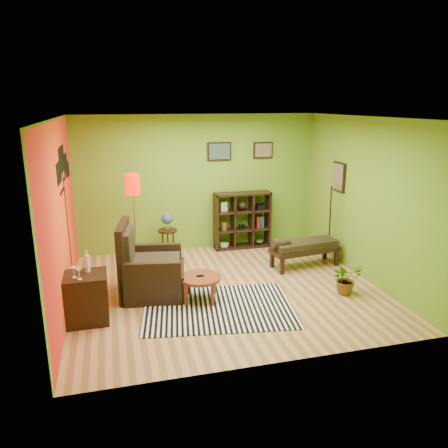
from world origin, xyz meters
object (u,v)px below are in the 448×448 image
object	(u,v)px
armchair	(149,273)
floor_lamp	(133,193)
bench	(303,247)
cube_shelf	(243,220)
coffee_table	(200,280)
globe_table	(167,223)
side_cabinet	(86,298)
potted_plant	(346,282)

from	to	relation	value
armchair	floor_lamp	world-z (taller)	floor_lamp
bench	cube_shelf	bearing A→B (deg)	118.54
coffee_table	cube_shelf	bearing A→B (deg)	58.94
floor_lamp	globe_table	size ratio (longest dim) A/B	1.95
side_cabinet	bench	size ratio (longest dim) A/B	0.74
armchair	cube_shelf	size ratio (longest dim) A/B	1.01
coffee_table	potted_plant	size ratio (longest dim) A/B	1.26
side_cabinet	bench	bearing A→B (deg)	17.18
floor_lamp	globe_table	world-z (taller)	floor_lamp
side_cabinet	potted_plant	bearing A→B (deg)	-1.43
side_cabinet	floor_lamp	distance (m)	2.29
cube_shelf	bench	world-z (taller)	cube_shelf
armchair	side_cabinet	size ratio (longest dim) A/B	1.18
armchair	side_cabinet	world-z (taller)	armchair
globe_table	bench	world-z (taller)	globe_table
floor_lamp	bench	xyz separation A→B (m)	(3.06, -0.64, -1.06)
armchair	potted_plant	xyz separation A→B (m)	(3.11, -0.80, -0.16)
armchair	potted_plant	size ratio (longest dim) A/B	2.32
coffee_table	globe_table	distance (m)	2.18
coffee_table	side_cabinet	xyz separation A→B (m)	(-1.70, -0.25, 0.01)
floor_lamp	cube_shelf	size ratio (longest dim) A/B	1.50
coffee_table	potted_plant	world-z (taller)	coffee_table
side_cabinet	armchair	bearing A→B (deg)	36.79
potted_plant	side_cabinet	bearing A→B (deg)	178.57
bench	potted_plant	world-z (taller)	bench
globe_table	side_cabinet	bearing A→B (deg)	-121.68
bench	potted_plant	xyz separation A→B (m)	(0.17, -1.30, -0.19)
potted_plant	floor_lamp	bearing A→B (deg)	149.04
armchair	coffee_table	bearing A→B (deg)	-30.68
globe_table	cube_shelf	size ratio (longest dim) A/B	0.77
coffee_table	armchair	world-z (taller)	armchair
side_cabinet	cube_shelf	distance (m)	4.07
globe_table	armchair	bearing A→B (deg)	-107.63
floor_lamp	cube_shelf	distance (m)	2.57
side_cabinet	floor_lamp	bearing A→B (deg)	66.02
armchair	potted_plant	world-z (taller)	armchair
coffee_table	armchair	distance (m)	0.88
side_cabinet	globe_table	world-z (taller)	side_cabinet
coffee_table	globe_table	bearing A→B (deg)	95.85
coffee_table	side_cabinet	distance (m)	1.72
side_cabinet	potted_plant	distance (m)	4.05
side_cabinet	globe_table	size ratio (longest dim) A/B	1.10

